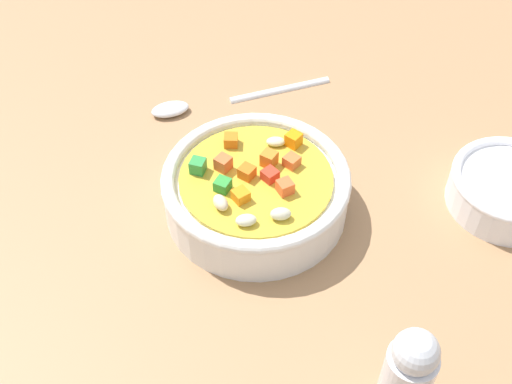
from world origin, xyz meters
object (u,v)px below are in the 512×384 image
Objects in this scene: soup_bowl_main at (256,190)px; spoon at (222,98)px; pepper_shaker at (408,374)px; side_bowl_small at (509,189)px.

soup_bowl_main is 0.92× the size of spoon.
side_bowl_small is at bearing 65.66° from pepper_shaker.
side_bowl_small is at bearing 132.42° from spoon.
soup_bowl_main is at bearing 84.66° from spoon.
soup_bowl_main reaches higher than side_bowl_small.
side_bowl_small is (28.09, -10.24, 1.36)cm from spoon.
soup_bowl_main is 1.55× the size of side_bowl_small.
pepper_shaker is at bearing -52.73° from soup_bowl_main.
pepper_shaker is (-9.45, -20.90, 2.57)cm from side_bowl_small.
spoon is 1.68× the size of side_bowl_small.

